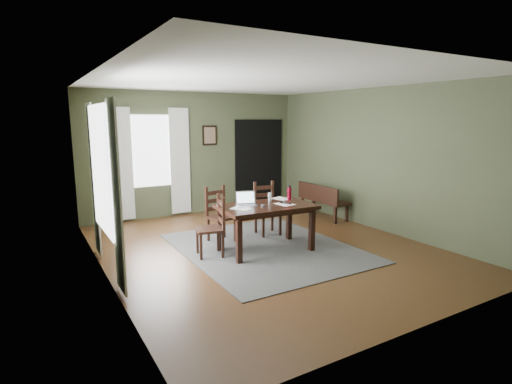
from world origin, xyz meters
TOP-DOWN VIEW (x-y plane):
  - ground at (0.00, 0.00)m, footprint 5.00×6.00m
  - room_shell at (0.00, 0.00)m, footprint 5.02×6.02m
  - rug at (0.00, 0.00)m, footprint 2.60×3.20m
  - dining_table at (-0.05, -0.11)m, footprint 1.54×0.98m
  - chair_end at (-0.90, 0.09)m, footprint 0.49×0.49m
  - chair_back_left at (-0.48, 0.73)m, footprint 0.48×0.48m
  - chair_back_right at (0.47, 0.71)m, footprint 0.47×0.47m
  - bench at (2.15, 1.17)m, footprint 0.42×1.29m
  - laptop at (-0.34, 0.03)m, footprint 0.38×0.34m
  - computer_mouse at (-0.15, -0.18)m, footprint 0.06×0.09m
  - tv_remote at (0.27, -0.19)m, footprint 0.13×0.20m
  - drinking_glass at (0.17, 0.12)m, footprint 0.07×0.07m
  - water_bottle at (0.52, 0.06)m, footprint 0.08×0.08m
  - paper_a at (-0.52, -0.14)m, footprint 0.36×0.38m
  - paper_b at (0.24, -0.21)m, footprint 0.27×0.33m
  - paper_d at (0.44, 0.19)m, footprint 0.30×0.35m
  - window_left at (-2.47, 0.20)m, footprint 0.01×1.30m
  - window_back at (-1.00, 2.97)m, footprint 1.00×0.01m
  - curtain_left_near at (-2.44, -0.62)m, footprint 0.03×0.48m
  - curtain_left_far at (-2.44, 1.02)m, footprint 0.03×0.48m
  - curtain_back_left at (-1.62, 2.94)m, footprint 0.44×0.03m
  - curtain_back_right at (-0.38, 2.94)m, footprint 0.44×0.03m
  - framed_picture at (0.35, 2.97)m, footprint 0.34×0.03m
  - doorway_back at (1.65, 2.97)m, footprint 1.30×0.03m

SIDE VIEW (x-z plane):
  - ground at x=0.00m, z-range -0.01..0.00m
  - rug at x=0.00m, z-range 0.00..0.01m
  - bench at x=2.15m, z-range 0.07..0.80m
  - chair_end at x=-0.90m, z-range -0.01..0.93m
  - chair_back_left at x=-0.48m, z-range -0.01..0.95m
  - chair_back_right at x=0.47m, z-range -0.01..0.95m
  - dining_table at x=-0.05m, z-range 0.29..1.04m
  - paper_b at x=0.24m, z-range 0.76..0.76m
  - paper_a at x=-0.52m, z-range 0.76..0.76m
  - paper_d at x=0.44m, z-range 0.76..0.76m
  - tv_remote at x=0.27m, z-range 0.76..0.78m
  - computer_mouse at x=-0.15m, z-range 0.76..0.79m
  - laptop at x=-0.34m, z-range 0.71..0.93m
  - drinking_glass at x=0.17m, z-range 0.76..0.90m
  - water_bottle at x=0.52m, z-range 0.75..0.99m
  - doorway_back at x=1.65m, z-range 0.00..2.10m
  - curtain_left_near at x=-2.44m, z-range 0.05..2.35m
  - curtain_left_far at x=-2.44m, z-range 0.05..2.35m
  - curtain_back_left at x=-1.62m, z-range 0.05..2.35m
  - curtain_back_right at x=-0.38m, z-range 0.05..2.35m
  - window_left at x=-2.47m, z-range 0.60..2.30m
  - window_back at x=-1.00m, z-range 0.70..2.20m
  - framed_picture at x=0.35m, z-range 1.53..1.97m
  - room_shell at x=0.00m, z-range 0.45..3.16m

